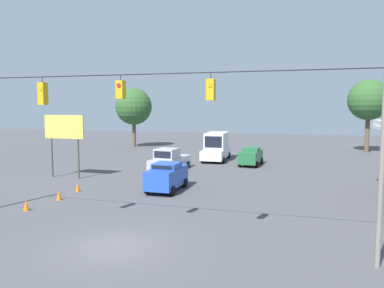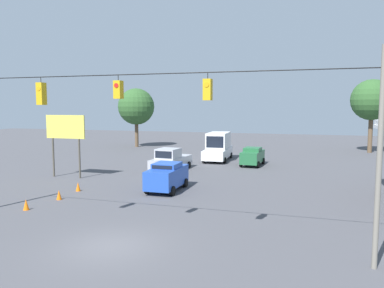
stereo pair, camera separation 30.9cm
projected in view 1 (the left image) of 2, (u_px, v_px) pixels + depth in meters
ground_plane at (113, 247)px, 15.90m from camera, size 140.00×140.00×0.00m
overhead_signal_span at (120, 129)px, 16.34m from camera, size 20.94×0.38×8.11m
sedan_green_oncoming_deep at (251, 156)px, 37.92m from camera, size 2.17×4.23×1.84m
box_truck_white_withflow_deep at (216, 147)px, 41.77m from camera, size 2.77×6.81×3.07m
pickup_truck_silver_withflow_far at (169, 160)px, 34.80m from camera, size 2.58×5.72×2.12m
sedan_blue_withflow_mid at (167, 176)px, 26.55m from camera, size 2.09×4.34×1.98m
traffic_cone_nearest at (26, 205)px, 21.43m from camera, size 0.33×0.33×0.63m
traffic_cone_second at (59, 195)px, 23.85m from camera, size 0.33×0.33×0.63m
traffic_cone_third at (78, 187)px, 26.29m from camera, size 0.33×0.33×0.63m
roadside_billboard at (64, 132)px, 31.05m from camera, size 3.66×0.16×5.25m
tree_horizon_left at (134, 107)px, 54.91m from camera, size 5.34×5.34×8.63m
tree_horizon_right at (369, 100)px, 48.15m from camera, size 5.24×5.24×9.44m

